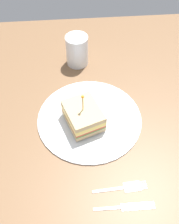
{
  "coord_description": "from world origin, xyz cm",
  "views": [
    {
      "loc": [
        -41.2,
        3.5,
        54.57
      ],
      "look_at": [
        0.0,
        0.0,
        2.95
      ],
      "focal_mm": 41.89,
      "sensor_mm": 36.0,
      "label": 1
    }
  ],
  "objects_px": {
    "drink_glass": "(77,51)",
    "fork": "(126,187)",
    "sandwich_half_center": "(83,116)",
    "plate": "(90,118)",
    "knife": "(128,207)"
  },
  "relations": [
    {
      "from": "drink_glass",
      "to": "fork",
      "type": "relative_size",
      "value": 0.79
    },
    {
      "from": "sandwich_half_center",
      "to": "fork",
      "type": "distance_m",
      "value": 0.2
    },
    {
      "from": "plate",
      "to": "knife",
      "type": "bearing_deg",
      "value": -165.78
    },
    {
      "from": "sandwich_half_center",
      "to": "fork",
      "type": "bearing_deg",
      "value": -156.06
    },
    {
      "from": "fork",
      "to": "sandwich_half_center",
      "type": "bearing_deg",
      "value": 23.94
    },
    {
      "from": "sandwich_half_center",
      "to": "drink_glass",
      "type": "xyz_separation_m",
      "value": [
        0.24,
        0.0,
        0.01
      ]
    },
    {
      "from": "plate",
      "to": "fork",
      "type": "xyz_separation_m",
      "value": [
        -0.19,
        -0.06,
        -0.0
      ]
    },
    {
      "from": "sandwich_half_center",
      "to": "fork",
      "type": "height_order",
      "value": "sandwich_half_center"
    },
    {
      "from": "plate",
      "to": "sandwich_half_center",
      "type": "relative_size",
      "value": 2.26
    },
    {
      "from": "fork",
      "to": "drink_glass",
      "type": "bearing_deg",
      "value": 10.95
    },
    {
      "from": "drink_glass",
      "to": "knife",
      "type": "height_order",
      "value": "drink_glass"
    },
    {
      "from": "plate",
      "to": "drink_glass",
      "type": "bearing_deg",
      "value": 4.67
    },
    {
      "from": "plate",
      "to": "knife",
      "type": "distance_m",
      "value": 0.24
    },
    {
      "from": "sandwich_half_center",
      "to": "fork",
      "type": "xyz_separation_m",
      "value": [
        -0.18,
        -0.08,
        -0.03
      ]
    },
    {
      "from": "plate",
      "to": "fork",
      "type": "height_order",
      "value": "plate"
    }
  ]
}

